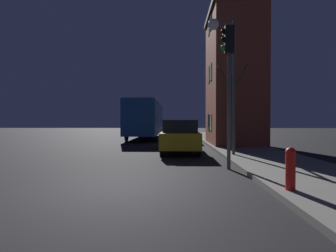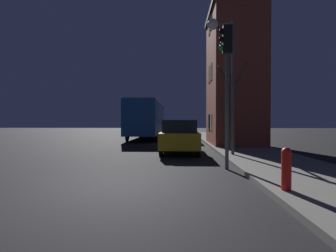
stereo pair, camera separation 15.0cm
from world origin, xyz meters
name	(u,v)px [view 1 (the left image)]	position (x,y,z in m)	size (l,w,h in m)	color
ground_plane	(124,186)	(0.00, 0.00, 0.00)	(120.00, 120.00, 0.00)	black
sidewalk	(333,185)	(5.04, 0.00, 0.07)	(3.39, 60.00, 0.14)	#605E59
brick_building	(233,77)	(5.09, 11.28, 4.58)	(3.33, 5.45, 8.85)	brown
streetlamp	(224,55)	(3.37, 5.32, 4.53)	(1.21, 0.49, 5.99)	#4C4C4C
traffic_light	(228,67)	(3.00, 2.41, 3.39)	(0.43, 0.24, 4.76)	#4C4C4C
bare_tree	(233,111)	(4.17, 7.14, 2.15)	(1.39, 1.87, 4.25)	#473323
bus	(146,117)	(-1.57, 18.28, 2.06)	(2.56, 11.03, 3.46)	#194793
car_near_lane	(180,136)	(1.46, 7.04, 0.86)	(1.86, 4.61, 1.67)	olive
car_mid_lane	(182,131)	(1.76, 14.57, 0.86)	(1.74, 4.30, 1.64)	black
fire_hydrant	(290,167)	(3.70, -0.77, 0.62)	(0.21, 0.21, 0.91)	red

